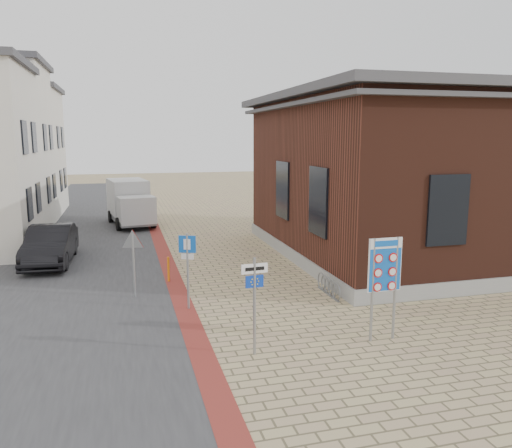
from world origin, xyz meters
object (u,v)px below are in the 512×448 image
sedan (50,245)px  border_sign (385,267)px  bollard (168,269)px  essen_sign (254,292)px  parking_sign (188,259)px  box_truck (130,202)px

sedan → border_sign: bearing=-46.8°
sedan → bollard: 5.79m
essen_sign → parking_sign: size_ratio=1.02×
box_truck → border_sign: border_sign is taller
border_sign → bollard: 8.14m
sedan → box_truck: size_ratio=0.89×
sedan → essen_sign: size_ratio=1.99×
box_truck → essen_sign: (2.42, -18.74, 0.20)m
border_sign → parking_sign: size_ratio=1.14×
essen_sign → box_truck: bearing=93.1°
essen_sign → bollard: 6.73m
box_truck → parking_sign: (1.34, -15.24, 0.21)m
sedan → box_truck: (3.28, 8.40, 0.57)m
box_truck → parking_sign: 15.30m
border_sign → essen_sign: 3.32m
essen_sign → sedan: bearing=114.6°
border_sign → bollard: bearing=124.7°
border_sign → sedan: bearing=129.9°
border_sign → parking_sign: bearing=140.3°
essen_sign → bollard: size_ratio=2.58×
essen_sign → parking_sign: (-1.08, 3.50, 0.01)m
sedan → bollard: size_ratio=5.14×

